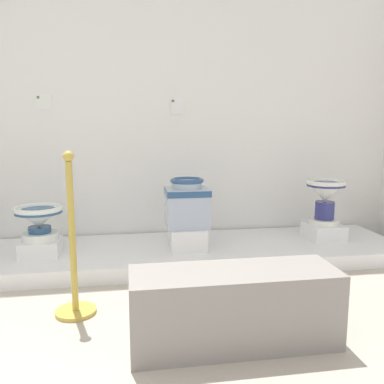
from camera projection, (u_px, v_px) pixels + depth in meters
The scene contains 13 objects.
ground_plane at pixel (229, 345), 2.10m from camera, with size 6.24×5.38×0.02m, color #B2A899.
wall_back at pixel (181, 73), 3.71m from camera, with size 4.44×0.06×3.26m, color white.
display_platform at pixel (189, 252), 3.44m from camera, with size 3.70×0.96×0.12m, color white.
plinth_block_tall_cobalt at pixel (41, 248), 3.17m from camera, with size 0.30×0.28×0.12m, color white.
antique_toilet_tall_cobalt at pixel (39, 218), 3.13m from camera, with size 0.38×0.38×0.27m.
plinth_block_slender_white at pixel (187, 237), 3.36m from camera, with size 0.29×0.35×0.18m, color white.
antique_toilet_slender_white at pixel (187, 202), 3.31m from camera, with size 0.36×0.30×0.41m.
plinth_block_pale_glazed at pixel (323, 231), 3.65m from camera, with size 0.30×0.34×0.14m, color white.
antique_toilet_pale_glazed at pixel (325, 195), 3.60m from camera, with size 0.36×0.36×0.40m.
info_placard_first at pixel (44, 102), 3.52m from camera, with size 0.14×0.01×0.13m.
info_placard_second at pixel (177, 106), 3.72m from camera, with size 0.12×0.01×0.15m.
stanchion_post_near_left at pixel (74, 266), 2.39m from camera, with size 0.25×0.25×1.00m.
museum_bench at pixel (234, 307), 2.07m from camera, with size 1.08×0.36×0.40m, color gray.
Camera 1 is at (1.61, -1.20, 1.12)m, focal length 37.21 mm.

